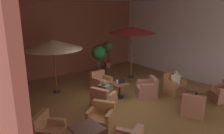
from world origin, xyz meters
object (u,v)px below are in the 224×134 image
object	(u,v)px
armchair_front_right_east	(101,119)
cafe_table_mid_center	(197,91)
patio_umbrella_center_beige	(53,45)
patron_by_window	(104,90)
cafe_table_front_left	(119,87)
potted_tree_mid_right	(12,58)
patron_blue_shirt	(176,79)
armchair_front_left_east	(147,89)
iced_drink_cup	(117,81)
open_laptop	(121,82)
cafe_table_front_right	(87,132)
armchair_front_right_south	(49,133)
armchair_mid_center_south	(193,107)
armchair_front_left_south	(101,83)
patio_umbrella_tall_red	(132,30)
potted_tree_mid_left	(99,55)
armchair_mid_center_north	(222,94)
potted_tree_left_corner	(108,51)
armchair_front_left_north	(103,100)

from	to	relation	value
armchair_front_right_east	cafe_table_mid_center	bearing A→B (deg)	-11.02
patio_umbrella_center_beige	patron_by_window	xyz separation A→B (m)	(0.78, -2.54, -1.42)
cafe_table_front_left	potted_tree_mid_right	distance (m)	4.75
patron_blue_shirt	patio_umbrella_center_beige	bearing A→B (deg)	140.75
cafe_table_mid_center	patio_umbrella_center_beige	size ratio (longest dim) A/B	0.34
armchair_front_right_east	patron_blue_shirt	bearing A→B (deg)	4.21
armchair_front_left_east	iced_drink_cup	bearing A→B (deg)	143.61
cafe_table_mid_center	open_laptop	xyz separation A→B (m)	(-1.99, 2.23, 0.18)
cafe_table_front_left	armchair_front_left_east	distance (m)	1.20
patio_umbrella_center_beige	open_laptop	world-z (taller)	patio_umbrella_center_beige
patio_umbrella_center_beige	open_laptop	xyz separation A→B (m)	(1.93, -2.15, -1.47)
cafe_table_front_left	patron_by_window	world-z (taller)	patron_by_window
cafe_table_front_right	potted_tree_mid_right	xyz separation A→B (m)	(-0.45, 5.32, 1.09)
armchair_front_right_south	cafe_table_front_left	bearing A→B (deg)	19.57
cafe_table_front_left	armchair_mid_center_south	bearing A→B (deg)	-68.90
patio_umbrella_center_beige	cafe_table_front_left	bearing A→B (deg)	-49.12
cafe_table_front_left	armchair_front_right_south	world-z (taller)	armchair_front_right_south
cafe_table_front_left	open_laptop	size ratio (longest dim) A/B	1.83
armchair_front_right_south	patio_umbrella_center_beige	distance (m)	4.23
armchair_front_left_south	armchair_front_right_east	world-z (taller)	armchair_front_left_south
armchair_front_left_east	cafe_table_front_right	world-z (taller)	armchair_front_left_east
armchair_front_right_east	patron_by_window	distance (m)	1.44
potted_tree_mid_right	iced_drink_cup	world-z (taller)	potted_tree_mid_right
cafe_table_front_right	patio_umbrella_tall_red	world-z (taller)	patio_umbrella_tall_red
armchair_front_right_south	potted_tree_mid_left	bearing A→B (deg)	41.04
armchair_front_right_south	armchair_mid_center_north	size ratio (longest dim) A/B	1.09
cafe_table_front_left	cafe_table_mid_center	distance (m)	3.05
iced_drink_cup	armchair_mid_center_north	bearing A→B (deg)	-43.62
cafe_table_front_right	patio_umbrella_tall_red	bearing A→B (deg)	36.85
cafe_table_front_right	potted_tree_left_corner	distance (m)	8.01
armchair_front_right_east	armchair_mid_center_north	distance (m)	5.18
cafe_table_front_left	patron_by_window	distance (m)	1.17
patron_blue_shirt	cafe_table_mid_center	bearing A→B (deg)	-96.02
armchair_front_right_south	patron_blue_shirt	size ratio (longest dim) A/B	1.82
cafe_table_front_left	potted_tree_left_corner	distance (m)	4.65
armchair_front_left_south	potted_tree_mid_left	distance (m)	1.68
armchair_front_right_south	iced_drink_cup	world-z (taller)	armchair_front_right_south
armchair_front_left_north	armchair_front_right_south	world-z (taller)	armchair_front_right_south
potted_tree_mid_left	iced_drink_cup	xyz separation A→B (m)	(-0.58, -2.20, -0.65)
potted_tree_mid_right	armchair_front_right_east	bearing A→B (deg)	-73.97
cafe_table_front_right	armchair_mid_center_south	size ratio (longest dim) A/B	0.80
armchair_front_left_east	cafe_table_mid_center	distance (m)	1.95
armchair_front_left_east	patron_blue_shirt	size ratio (longest dim) A/B	1.79
cafe_table_front_left	iced_drink_cup	bearing A→B (deg)	94.51
patio_umbrella_tall_red	patron_by_window	distance (m)	4.27
iced_drink_cup	potted_tree_mid_right	bearing A→B (deg)	136.80
cafe_table_front_left	potted_tree_mid_left	xyz separation A→B (m)	(0.57, 2.34, 0.86)
armchair_front_left_north	potted_tree_mid_left	size ratio (longest dim) A/B	0.54
armchair_front_left_south	patio_umbrella_tall_red	world-z (taller)	patio_umbrella_tall_red
armchair_front_left_south	patio_umbrella_tall_red	xyz separation A→B (m)	(2.30, 0.50, 2.21)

